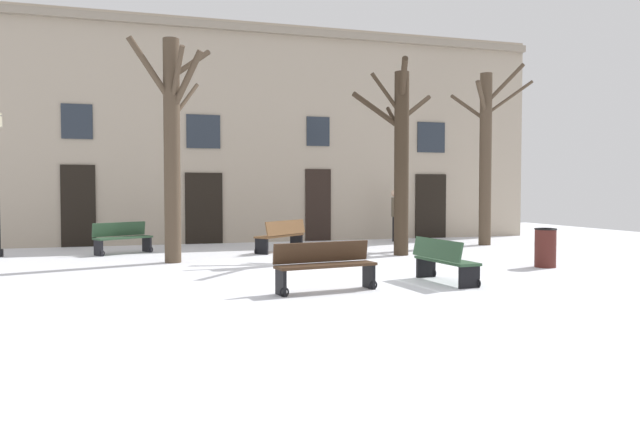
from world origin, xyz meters
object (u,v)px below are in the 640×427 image
object	(u,v)px
tree_near_facade	(486,152)
bench_facing_shops	(444,260)
person_by_shop_door	(394,212)
tree_foreground	(172,141)
litter_bin	(545,248)
bench_near_center_tree	(122,238)
tree_right_of_center	(401,153)
bench_by_litter_bin	(281,235)
bench_back_to_back_right	(325,265)

from	to	relation	value
tree_near_facade	bench_facing_shops	distance (m)	8.78
person_by_shop_door	tree_foreground	bearing A→B (deg)	140.95
litter_bin	bench_near_center_tree	world-z (taller)	litter_bin
tree_right_of_center	litter_bin	size ratio (longest dim) A/B	5.65
tree_foreground	tree_near_facade	xyz separation A→B (m)	(9.87, 1.98, 0.04)
litter_bin	bench_near_center_tree	bearing A→B (deg)	148.32
bench_by_litter_bin	bench_near_center_tree	distance (m)	4.42
tree_near_facade	bench_facing_shops	world-z (taller)	tree_near_facade
bench_by_litter_bin	bench_facing_shops	bearing A→B (deg)	63.52
tree_right_of_center	bench_by_litter_bin	world-z (taller)	tree_right_of_center
tree_right_of_center	tree_foreground	world-z (taller)	tree_foreground
bench_by_litter_bin	bench_near_center_tree	xyz separation A→B (m)	(-4.36, 0.75, -0.03)
litter_bin	bench_facing_shops	distance (m)	3.61
tree_right_of_center	bench_facing_shops	world-z (taller)	tree_right_of_center
litter_bin	tree_near_facade	bearing A→B (deg)	71.91
bench_back_to_back_right	bench_near_center_tree	bearing A→B (deg)	106.46
tree_right_of_center	person_by_shop_door	world-z (taller)	tree_right_of_center
bench_facing_shops	person_by_shop_door	world-z (taller)	person_by_shop_door
tree_right_of_center	tree_foreground	xyz separation A→B (m)	(-6.00, 0.01, 0.19)
bench_back_to_back_right	bench_facing_shops	size ratio (longest dim) A/B	1.15
person_by_shop_door	bench_near_center_tree	bearing A→B (deg)	122.96
bench_back_to_back_right	bench_by_litter_bin	size ratio (longest dim) A/B	1.11
tree_foreground	bench_back_to_back_right	world-z (taller)	tree_foreground
litter_bin	bench_back_to_back_right	distance (m)	6.04
tree_foreground	tree_near_facade	bearing A→B (deg)	11.34
tree_near_facade	person_by_shop_door	size ratio (longest dim) A/B	3.26
bench_facing_shops	bench_back_to_back_right	bearing A→B (deg)	91.59
litter_bin	bench_back_to_back_right	xyz separation A→B (m)	(-5.80, -1.69, 0.01)
tree_foreground	litter_bin	xyz separation A→B (m)	(8.14, -3.32, -2.51)
tree_right_of_center	bench_by_litter_bin	distance (m)	4.10
tree_near_facade	person_by_shop_door	world-z (taller)	tree_near_facade
tree_right_of_center	bench_near_center_tree	world-z (taller)	tree_right_of_center
bench_facing_shops	tree_foreground	bearing A→B (deg)	40.25
tree_right_of_center	litter_bin	xyz separation A→B (m)	(2.14, -3.31, -2.31)
tree_foreground	person_by_shop_door	size ratio (longest dim) A/B	3.05
bench_by_litter_bin	person_by_shop_door	bearing A→B (deg)	165.90
tree_near_facade	person_by_shop_door	bearing A→B (deg)	137.27
bench_near_center_tree	tree_near_facade	bearing A→B (deg)	-32.63
bench_back_to_back_right	tree_right_of_center	bearing A→B (deg)	44.51
tree_right_of_center	litter_bin	bearing A→B (deg)	-57.13
tree_foreground	litter_bin	size ratio (longest dim) A/B	6.04
tree_right_of_center	bench_by_litter_bin	size ratio (longest dim) A/B	2.98
bench_facing_shops	person_by_shop_door	xyz separation A→B (m)	(2.81, 8.77, 0.57)
bench_near_center_tree	bench_facing_shops	size ratio (longest dim) A/B	0.98
bench_by_litter_bin	person_by_shop_door	size ratio (longest dim) A/B	0.96
tree_foreground	litter_bin	distance (m)	9.14
tree_near_facade	bench_facing_shops	size ratio (longest dim) A/B	3.52
bench_by_litter_bin	person_by_shop_door	distance (m)	5.12
litter_bin	person_by_shop_door	bearing A→B (deg)	94.07
tree_foreground	bench_near_center_tree	world-z (taller)	tree_foreground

